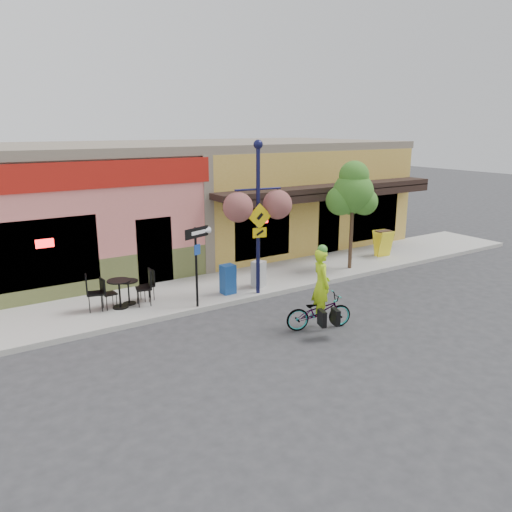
{
  "coord_description": "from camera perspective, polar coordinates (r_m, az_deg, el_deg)",
  "views": [
    {
      "loc": [
        -8.77,
        -11.5,
        5.14
      ],
      "look_at": [
        -0.98,
        0.5,
        1.4
      ],
      "focal_mm": 35.0,
      "sensor_mm": 36.0,
      "label": 1
    }
  ],
  "objects": [
    {
      "name": "lamp_post",
      "position": [
        14.85,
        0.24,
        4.26
      ],
      "size": [
        1.55,
        0.81,
        4.63
      ],
      "primitive_type": null,
      "rotation": [
        0.0,
        0.0,
        -0.16
      ],
      "color": "#121339",
      "rests_on": "sidewalk"
    },
    {
      "name": "building",
      "position": [
        21.13,
        -8.19,
        6.63
      ],
      "size": [
        18.2,
        8.2,
        4.5
      ],
      "primitive_type": null,
      "color": "#DD746D",
      "rests_on": "ground"
    },
    {
      "name": "bicycle",
      "position": [
        13.14,
        7.19,
        -6.33
      ],
      "size": [
        1.87,
        1.13,
        0.93
      ],
      "primitive_type": "imported",
      "rotation": [
        0.0,
        0.0,
        1.26
      ],
      "color": "maroon",
      "rests_on": "ground"
    },
    {
      "name": "curb",
      "position": [
        15.75,
        2.9,
        -4.14
      ],
      "size": [
        24.0,
        0.12,
        0.15
      ],
      "primitive_type": "cube",
      "color": "#A8A59E",
      "rests_on": "ground"
    },
    {
      "name": "one_way_sign",
      "position": [
        14.05,
        -6.83,
        -1.33
      ],
      "size": [
        0.89,
        0.48,
        2.3
      ],
      "primitive_type": null,
      "rotation": [
        0.0,
        0.0,
        0.34
      ],
      "color": "black",
      "rests_on": "sidewalk"
    },
    {
      "name": "street_tree",
      "position": [
        17.98,
        10.92,
        4.63
      ],
      "size": [
        1.84,
        1.84,
        3.89
      ],
      "primitive_type": null,
      "rotation": [
        0.0,
        0.0,
        -0.25
      ],
      "color": "#3D7A26",
      "rests_on": "sidewalk"
    },
    {
      "name": "newspaper_box_blue",
      "position": [
        15.28,
        -3.23,
        -2.66
      ],
      "size": [
        0.42,
        0.37,
        0.9
      ],
      "primitive_type": null,
      "rotation": [
        0.0,
        0.0,
        0.03
      ],
      "color": "navy",
      "rests_on": "sidewalk"
    },
    {
      "name": "newspaper_box_grey",
      "position": [
        15.9,
        0.3,
        -2.07
      ],
      "size": [
        0.5,
        0.48,
        0.83
      ],
      "primitive_type": null,
      "rotation": [
        0.0,
        0.0,
        0.44
      ],
      "color": "#A5A5A5",
      "rests_on": "sidewalk"
    },
    {
      "name": "cafe_set_right",
      "position": [
        14.55,
        -15.34,
        -3.75
      ],
      "size": [
        1.93,
        1.27,
        1.06
      ],
      "primitive_type": null,
      "rotation": [
        0.0,
        0.0,
        -0.24
      ],
      "color": "black",
      "rests_on": "sidewalk"
    },
    {
      "name": "sidewalk",
      "position": [
        16.88,
        0.02,
        -2.82
      ],
      "size": [
        24.0,
        3.0,
        0.15
      ],
      "primitive_type": "cube",
      "color": "#9E9B93",
      "rests_on": "ground"
    },
    {
      "name": "ground",
      "position": [
        15.35,
        4.1,
        -4.95
      ],
      "size": [
        90.0,
        90.0,
        0.0
      ],
      "primitive_type": "plane",
      "color": "#2D2D30",
      "rests_on": "ground"
    },
    {
      "name": "cafe_set_left",
      "position": [
        14.81,
        -14.38,
        -3.65
      ],
      "size": [
        1.59,
        0.89,
        0.92
      ],
      "primitive_type": null,
      "rotation": [
        0.0,
        0.0,
        0.08
      ],
      "color": "black",
      "rests_on": "sidewalk"
    },
    {
      "name": "cyclist_rider",
      "position": [
        13.01,
        7.42,
        -4.31
      ],
      "size": [
        0.64,
        0.79,
        1.89
      ],
      "primitive_type": "imported",
      "rotation": [
        0.0,
        0.0,
        1.26
      ],
      "color": "#ACDC17",
      "rests_on": "ground"
    },
    {
      "name": "sandwich_board",
      "position": [
        20.14,
        14.63,
        1.32
      ],
      "size": [
        0.66,
        0.52,
        1.03
      ],
      "primitive_type": null,
      "rotation": [
        0.0,
        0.0,
        -0.11
      ],
      "color": "yellow",
      "rests_on": "sidewalk"
    }
  ]
}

